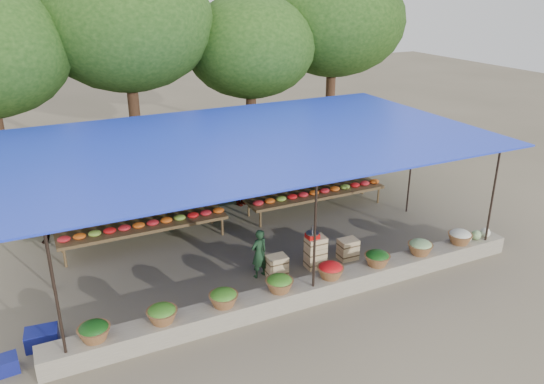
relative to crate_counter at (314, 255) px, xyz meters
name	(u,v)px	position (x,y,z in m)	size (l,w,h in m)	color
ground	(256,245)	(-0.77, 1.63, -0.31)	(60.00, 60.00, 0.00)	#615947
stone_curb	(309,291)	(-0.77, -1.12, -0.11)	(10.60, 0.55, 0.40)	#74685C
stall_canopy	(253,143)	(-0.77, 1.70, 2.36)	(10.80, 6.60, 2.82)	black
produce_baskets	(306,277)	(-0.87, -1.12, 0.25)	(8.98, 0.58, 0.34)	brown
netting_backdrop	(211,162)	(-0.77, 4.78, 0.94)	(10.60, 0.06, 2.50)	#17421A
tree_row	(191,32)	(-0.26, 7.71, 4.39)	(16.51, 5.50, 7.12)	#372114
fruit_table_left	(143,221)	(-3.26, 2.98, 0.30)	(4.21, 0.95, 0.93)	#45341B
fruit_table_right	(315,189)	(1.74, 2.98, 0.30)	(4.21, 0.95, 0.93)	#45341B
crate_counter	(314,255)	(0.00, 0.00, 0.00)	(2.36, 0.35, 0.77)	tan
weighing_scale	(312,235)	(-0.07, 0.00, 0.53)	(0.29, 0.29, 0.31)	#BA110E
vendor_seated	(259,253)	(-1.32, 0.18, 0.27)	(0.42, 0.28, 1.16)	#17341D
customer_left	(55,209)	(-5.21, 3.98, 0.60)	(0.88, 0.69, 1.81)	slate
customer_mid	(241,180)	(-0.07, 4.17, 0.46)	(1.00, 0.57, 1.55)	slate
customer_right	(328,173)	(2.55, 3.60, 0.46)	(0.90, 0.38, 1.54)	slate
blue_crate_front	(3,366)	(-6.56, -0.82, -0.17)	(0.48, 0.34, 0.29)	navy
blue_crate_back	(42,338)	(-5.92, -0.34, -0.14)	(0.57, 0.41, 0.34)	navy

